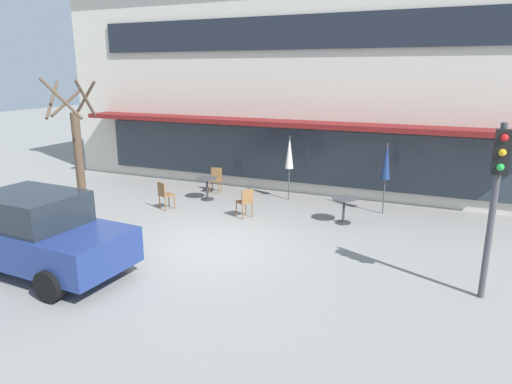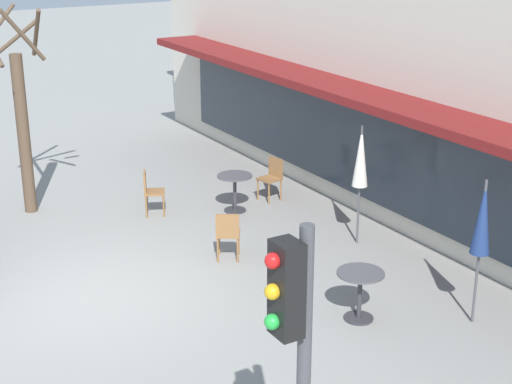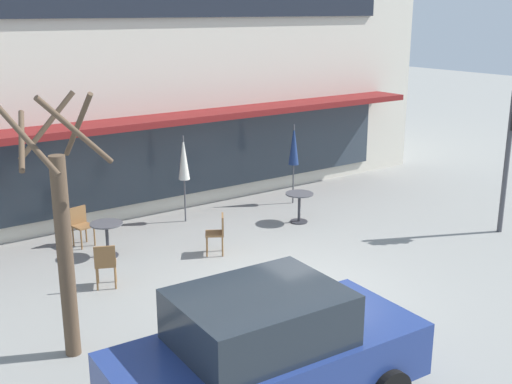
{
  "view_description": "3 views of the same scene",
  "coord_description": "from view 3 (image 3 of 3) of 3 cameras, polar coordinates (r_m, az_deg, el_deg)",
  "views": [
    {
      "loc": [
        5.34,
        -9.29,
        4.28
      ],
      "look_at": [
        0.32,
        2.29,
        0.92
      ],
      "focal_mm": 32.0,
      "sensor_mm": 36.0,
      "label": 1
    },
    {
      "loc": [
        10.74,
        -3.3,
        5.64
      ],
      "look_at": [
        0.16,
        2.97,
        1.28
      ],
      "focal_mm": 55.0,
      "sensor_mm": 36.0,
      "label": 2
    },
    {
      "loc": [
        -7.16,
        -8.6,
        5.18
      ],
      "look_at": [
        0.78,
        2.49,
        1.28
      ],
      "focal_mm": 45.0,
      "sensor_mm": 36.0,
      "label": 3
    }
  ],
  "objects": [
    {
      "name": "street_tree",
      "position": [
        9.91,
        -16.8,
        -3.8
      ],
      "size": [
        1.47,
        1.39,
        4.13
      ],
      "color": "brown",
      "rests_on": "ground"
    },
    {
      "name": "cafe_chair_2",
      "position": [
        12.65,
        -13.25,
        -6.1
      ],
      "size": [
        0.53,
        0.53,
        0.89
      ],
      "color": "olive",
      "rests_on": "ground"
    },
    {
      "name": "parked_sedan",
      "position": [
        8.59,
        0.92,
        -14.1
      ],
      "size": [
        4.28,
        2.18,
        1.76
      ],
      "color": "navy",
      "rests_on": "ground"
    },
    {
      "name": "cafe_table_streetside",
      "position": [
        14.22,
        -13.11,
        -3.64
      ],
      "size": [
        0.7,
        0.7,
        0.76
      ],
      "color": "#333338",
      "rests_on": "ground"
    },
    {
      "name": "building_facade",
      "position": [
        19.95,
        -14.8,
        11.58
      ],
      "size": [
        19.12,
        9.1,
        7.68
      ],
      "color": "beige",
      "rests_on": "ground"
    },
    {
      "name": "cafe_chair_1",
      "position": [
        15.03,
        -15.3,
        -2.68
      ],
      "size": [
        0.47,
        0.47,
        0.89
      ],
      "color": "olive",
      "rests_on": "ground"
    },
    {
      "name": "cafe_chair_0",
      "position": [
        14.01,
        -3.4,
        -3.49
      ],
      "size": [
        0.55,
        0.55,
        0.89
      ],
      "color": "olive",
      "rests_on": "ground"
    },
    {
      "name": "cafe_table_near_wall",
      "position": [
        16.09,
        3.87,
        -0.94
      ],
      "size": [
        0.7,
        0.7,
        0.76
      ],
      "color": "#333338",
      "rests_on": "ground"
    },
    {
      "name": "ground_plane",
      "position": [
        12.33,
        3.83,
        -8.93
      ],
      "size": [
        80.0,
        80.0,
        0.0
      ],
      "primitive_type": "plane",
      "color": "gray"
    },
    {
      "name": "patio_umbrella_cream_folded",
      "position": [
        17.42,
        3.38,
        4.16
      ],
      "size": [
        0.28,
        0.28,
        2.2
      ],
      "color": "#4C4C51",
      "rests_on": "ground"
    },
    {
      "name": "patio_umbrella_green_folded",
      "position": [
        15.94,
        -6.45,
        2.97
      ],
      "size": [
        0.28,
        0.28,
        2.2
      ],
      "color": "#4C4C51",
      "rests_on": "ground"
    }
  ]
}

